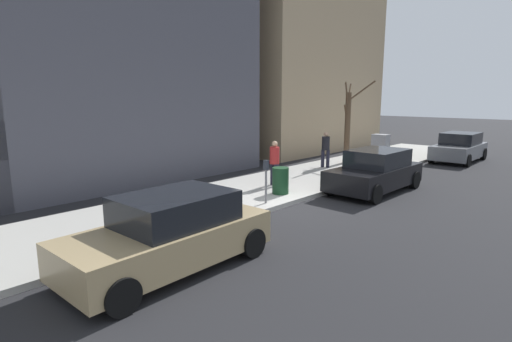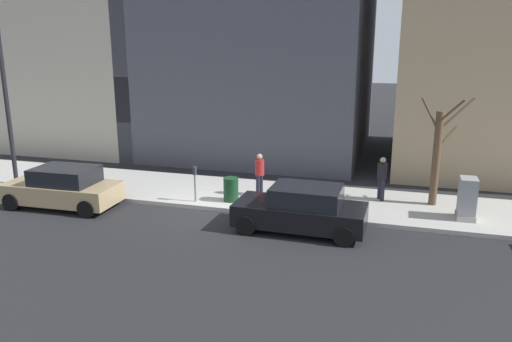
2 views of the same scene
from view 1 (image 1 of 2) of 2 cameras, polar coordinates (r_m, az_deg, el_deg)
ground_plane at (r=12.60m, az=4.57°, el=-5.13°), size 120.00×120.00×0.00m
sidewalk at (r=13.86m, az=-1.95°, el=-3.32°), size 4.00×36.00×0.15m
parked_car_grey at (r=23.84m, az=27.04°, el=3.00°), size 1.96×4.22×1.52m
parked_car_black at (r=15.08m, az=16.67°, el=-0.06°), size 1.99×4.23×1.52m
parked_car_tan at (r=8.19m, az=-12.13°, el=-8.68°), size 2.02×4.25×1.52m
parking_meter at (r=12.25m, az=1.44°, el=-0.84°), size 0.14×0.10×1.35m
utility_box at (r=20.69m, az=17.32°, el=3.01°), size 0.83×0.61×1.43m
bare_tree at (r=20.31m, az=12.98°, el=6.50°), size 1.67×1.85×4.04m
trash_bin at (r=13.55m, az=3.51°, el=-1.38°), size 0.56×0.56×0.90m
pedestrian_near_meter at (r=18.81m, az=9.92°, el=3.34°), size 0.37×0.36×1.66m
pedestrian_midblock at (r=14.71m, az=2.66°, el=1.50°), size 0.40×0.36×1.66m
office_tower_left at (r=28.82m, az=2.07°, el=19.39°), size 11.23×11.23×15.64m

